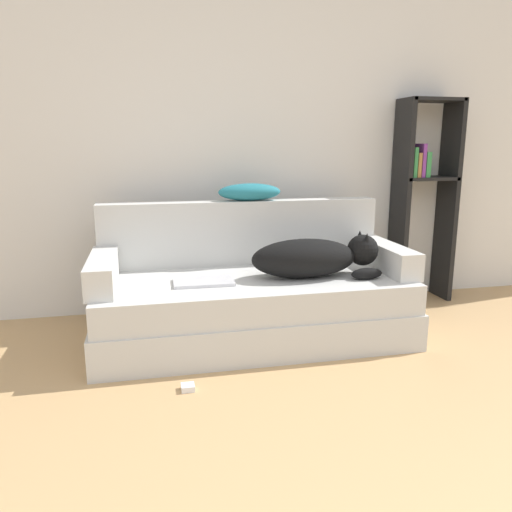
{
  "coord_description": "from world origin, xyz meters",
  "views": [
    {
      "loc": [
        -0.73,
        -0.77,
        1.2
      ],
      "look_at": [
        -0.12,
        2.03,
        0.55
      ],
      "focal_mm": 35.0,
      "sensor_mm": 36.0,
      "label": 1
    }
  ],
  "objects": [
    {
      "name": "wall_back",
      "position": [
        0.0,
        2.85,
        1.35
      ],
      "size": [
        7.64,
        0.06,
        2.7
      ],
      "color": "silver",
      "rests_on": "ground_plane"
    },
    {
      "name": "couch",
      "position": [
        -0.12,
        2.13,
        0.2
      ],
      "size": [
        1.91,
        0.88,
        0.4
      ],
      "color": "silver",
      "rests_on": "ground_plane"
    },
    {
      "name": "couch_backrest",
      "position": [
        -0.12,
        2.5,
        0.61
      ],
      "size": [
        1.87,
        0.15,
        0.43
      ],
      "color": "silver",
      "rests_on": "couch"
    },
    {
      "name": "couch_arm_left",
      "position": [
        -1.0,
        2.12,
        0.48
      ],
      "size": [
        0.15,
        0.69,
        0.17
      ],
      "color": "silver",
      "rests_on": "couch"
    },
    {
      "name": "couch_arm_right",
      "position": [
        0.76,
        2.12,
        0.48
      ],
      "size": [
        0.15,
        0.69,
        0.17
      ],
      "color": "silver",
      "rests_on": "couch"
    },
    {
      "name": "dog",
      "position": [
        0.25,
        2.05,
        0.52
      ],
      "size": [
        0.8,
        0.32,
        0.27
      ],
      "color": "black",
      "rests_on": "couch"
    },
    {
      "name": "laptop",
      "position": [
        -0.43,
        2.04,
        0.41
      ],
      "size": [
        0.36,
        0.22,
        0.02
      ],
      "rotation": [
        0.0,
        0.0,
        -0.03
      ],
      "color": "silver",
      "rests_on": "couch"
    },
    {
      "name": "throw_pillow",
      "position": [
        -0.06,
        2.5,
        0.88
      ],
      "size": [
        0.42,
        0.18,
        0.11
      ],
      "color": "teal",
      "rests_on": "couch_backrest"
    },
    {
      "name": "bookshelf",
      "position": [
        1.32,
        2.67,
        0.86
      ],
      "size": [
        0.44,
        0.26,
        1.52
      ],
      "color": "black",
      "rests_on": "ground_plane"
    },
    {
      "name": "power_adapter",
      "position": [
        -0.58,
        1.53,
        0.01
      ],
      "size": [
        0.07,
        0.07,
        0.03
      ],
      "color": "white",
      "rests_on": "ground_plane"
    }
  ]
}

